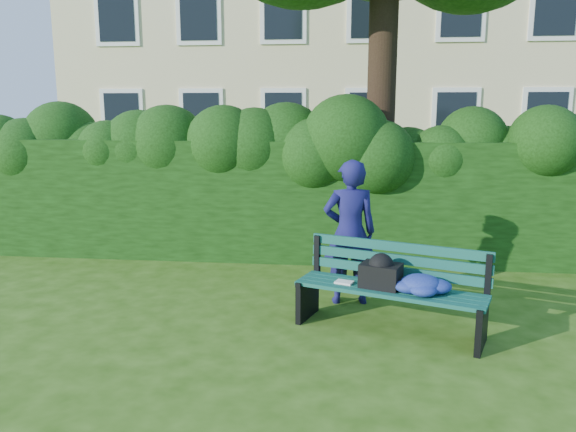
# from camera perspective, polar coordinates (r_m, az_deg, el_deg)

# --- Properties ---
(ground) EXTENTS (80.00, 80.00, 0.00)m
(ground) POSITION_cam_1_polar(r_m,az_deg,el_deg) (6.65, -0.59, -9.05)
(ground) COLOR #2A4E0E
(ground) RESTS_ON ground
(hedge) EXTENTS (10.00, 1.00, 1.80)m
(hedge) POSITION_cam_1_polar(r_m,az_deg,el_deg) (8.55, 1.21, 1.72)
(hedge) COLOR black
(hedge) RESTS_ON ground
(park_bench) EXTENTS (1.99, 1.17, 0.89)m
(park_bench) POSITION_cam_1_polar(r_m,az_deg,el_deg) (5.87, 10.93, -6.86)
(park_bench) COLOR #0D4335
(park_bench) RESTS_ON ground
(man_reading) EXTENTS (0.67, 0.50, 1.70)m
(man_reading) POSITION_cam_1_polar(r_m,az_deg,el_deg) (6.57, 6.28, -1.66)
(man_reading) COLOR #171750
(man_reading) RESTS_ON ground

